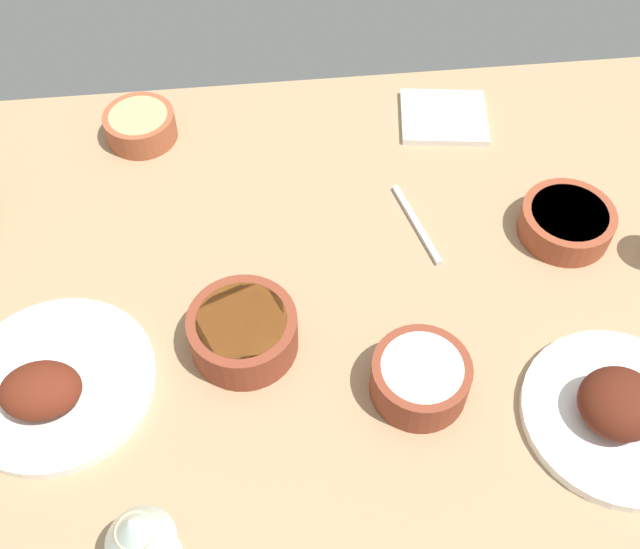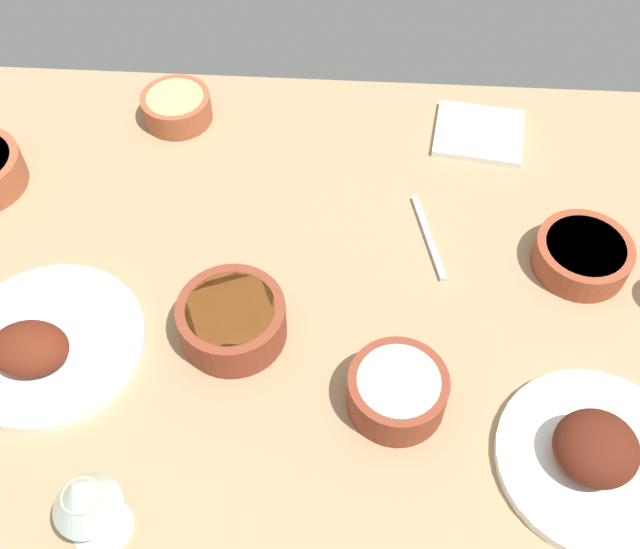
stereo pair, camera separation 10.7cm
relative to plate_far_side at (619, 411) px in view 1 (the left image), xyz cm
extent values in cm
cube|color=tan|center=(-34.65, 25.20, -4.37)|extent=(140.00, 90.00, 4.00)
cylinder|color=white|center=(0.46, 0.07, -1.57)|extent=(24.40, 24.40, 1.60)
ellipsoid|color=#511E11|center=(-0.67, -0.11, 2.27)|extent=(10.11, 9.85, 6.62)
cylinder|color=white|center=(-70.32, 12.33, -1.57)|extent=(25.61, 25.61, 1.60)
ellipsoid|color=#602314|center=(-71.16, 9.48, 1.79)|extent=(10.19, 8.00, 5.58)
cylinder|color=brown|center=(2.78, 30.71, -0.06)|extent=(13.78, 13.78, 4.64)
cylinder|color=#DBCC7A|center=(2.78, 30.71, 1.76)|extent=(11.30, 11.30, 1.00)
cylinder|color=#A35133|center=(-60.93, 58.49, -0.02)|extent=(11.63, 11.63, 4.71)
cylinder|color=#D6BC70|center=(-60.93, 58.49, 1.84)|extent=(9.54, 9.54, 1.00)
cylinder|color=brown|center=(-23.82, 6.82, 0.56)|extent=(12.66, 12.66, 5.87)
cylinder|color=white|center=(-23.82, 6.82, 3.00)|extent=(10.38, 10.38, 1.00)
cylinder|color=brown|center=(-45.84, 16.03, 0.71)|extent=(14.50, 14.50, 6.16)
cylinder|color=brown|center=(-45.84, 16.03, 3.29)|extent=(11.89, 11.89, 1.00)
cone|color=silver|center=(-57.47, -11.50, 8.38)|extent=(7.60, 7.60, 6.50)
cylinder|color=beige|center=(-57.47, -11.50, 6.93)|extent=(4.18, 4.18, 2.80)
cube|color=white|center=(-10.03, 57.22, -1.77)|extent=(16.00, 14.70, 1.20)
cube|color=silver|center=(-18.98, 34.36, -1.97)|extent=(4.81, 15.87, 0.80)
camera|label=1|loc=(-41.41, -38.18, 85.40)|focal=42.43mm
camera|label=2|loc=(-30.74, -38.42, 85.40)|focal=42.43mm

